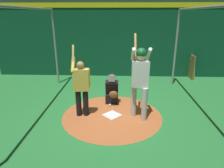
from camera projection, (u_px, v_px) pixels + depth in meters
The scene contains 10 objects.
ground_plane at pixel (112, 115), 5.74m from camera, with size 26.96×26.96×0.00m, color #287A38.
dirt_circle at pixel (112, 115), 5.73m from camera, with size 2.81×2.81×0.01m, color #B76033.
home_plate at pixel (112, 115), 5.73m from camera, with size 0.42×0.42×0.01m, color white.
batter at pixel (140, 76), 5.23m from camera, with size 0.68×0.49×2.26m.
catcher at pixel (112, 92), 6.44m from camera, with size 0.58×0.40×0.97m.
visitor at pixel (81, 85), 5.47m from camera, with size 0.54×0.52×1.95m.
back_wall at pixel (116, 40), 8.96m from camera, with size 0.23×10.96×3.24m.
cage_frame at pixel (112, 42), 5.06m from camera, with size 5.64×4.80×2.93m.
bat_rack at pixel (191, 67), 8.97m from camera, with size 0.82×0.20×1.05m.
baseball_0 at pixel (110, 105), 6.29m from camera, with size 0.07×0.07×0.07m, color white.
Camera 1 is at (5.12, 0.21, 2.74)m, focal length 32.23 mm.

